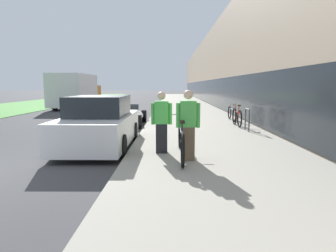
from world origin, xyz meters
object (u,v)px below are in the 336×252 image
moving_truck (76,91)px  tandem_bicycle (181,140)px  cruiser_bike_nearest (237,117)px  cruiser_bike_middle (232,113)px  vintage_roadster_curbside (125,116)px  person_rider (188,125)px  parked_sedan_curbside (100,124)px  bike_rack_hoop (247,117)px  person_bystander (162,122)px

moving_truck → tandem_bicycle: bearing=-65.3°
cruiser_bike_nearest → cruiser_bike_middle: cruiser_bike_nearest is taller
cruiser_bike_nearest → vintage_roadster_curbside: cruiser_bike_nearest is taller
person_rider → parked_sedan_curbside: 3.18m
cruiser_bike_middle → moving_truck: size_ratio=0.26×
bike_rack_hoop → moving_truck: (-10.51, 12.98, 0.74)m
cruiser_bike_nearest → moving_truck: moving_truck is taller
person_bystander → vintage_roadster_curbside: person_bystander is taller
cruiser_bike_nearest → parked_sedan_curbside: 6.25m
person_bystander → moving_truck: size_ratio=0.22×
cruiser_bike_nearest → vintage_roadster_curbside: 5.08m
cruiser_bike_nearest → moving_truck: (-10.43, 11.60, 0.86)m
bike_rack_hoop → parked_sedan_curbside: 5.57m
tandem_bicycle → person_rider: size_ratio=1.72×
parked_sedan_curbside → vintage_roadster_curbside: size_ratio=0.97×
vintage_roadster_curbside → person_bystander: bearing=-73.5°
bike_rack_hoop → cruiser_bike_nearest: (-0.08, 1.38, -0.13)m
bike_rack_hoop → parked_sedan_curbside: parked_sedan_curbside is taller
person_rider → cruiser_bike_middle: (2.61, 7.93, -0.44)m
cruiser_bike_middle → bike_rack_hoop: bearing=-92.0°
parked_sedan_curbside → moving_truck: (-5.55, 15.50, 0.68)m
person_bystander → parked_sedan_curbside: (-1.85, 1.23, -0.21)m
person_rider → moving_truck: 19.24m
person_rider → bike_rack_hoop: person_rider is taller
person_rider → bike_rack_hoop: size_ratio=1.89×
bike_rack_hoop → vintage_roadster_curbside: size_ratio=0.19×
person_bystander → parked_sedan_curbside: size_ratio=0.37×
person_rider → parked_sedan_curbside: person_rider is taller
person_bystander → cruiser_bike_middle: 7.88m
cruiser_bike_middle → parked_sedan_curbside: parked_sedan_curbside is taller
person_bystander → vintage_roadster_curbside: (-1.90, 6.38, -0.50)m
cruiser_bike_middle → moving_truck: (-10.63, 9.56, 0.88)m
bike_rack_hoop → cruiser_bike_middle: bearing=88.0°
person_bystander → cruiser_bike_middle: person_bystander is taller
cruiser_bike_nearest → vintage_roadster_curbside: size_ratio=0.39×
tandem_bicycle → vintage_roadster_curbside: tandem_bicycle is taller
cruiser_bike_middle → moving_truck: bearing=138.0°
tandem_bicycle → parked_sedan_curbside: (-2.33, 1.64, 0.17)m
person_rider → parked_sedan_curbside: (-2.47, 1.99, -0.23)m
bike_rack_hoop → vintage_roadster_curbside: bearing=152.3°
person_rider → person_bystander: 0.98m
cruiser_bike_middle → parked_sedan_curbside: bearing=-130.5°
person_bystander → vintage_roadster_curbside: bearing=106.5°
person_bystander → vintage_roadster_curbside: size_ratio=0.36×
cruiser_bike_middle → person_bystander: bearing=-114.2°
person_rider → vintage_roadster_curbside: (-2.52, 7.13, -0.53)m
bike_rack_hoop → cruiser_bike_middle: cruiser_bike_middle is taller
parked_sedan_curbside → cruiser_bike_nearest: bearing=38.6°
bike_rack_hoop → cruiser_bike_middle: size_ratio=0.47×
cruiser_bike_nearest → moving_truck: bearing=132.0°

